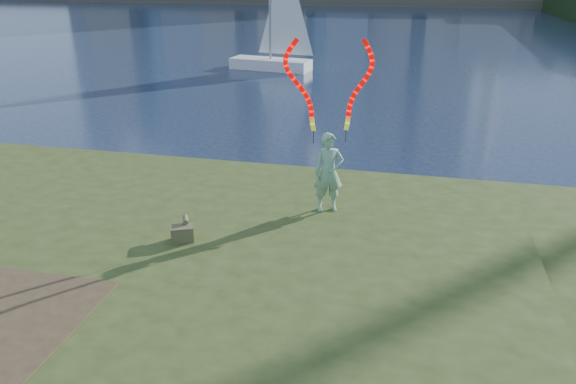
# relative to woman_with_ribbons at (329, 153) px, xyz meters

# --- Properties ---
(ground) EXTENTS (320.00, 320.00, 0.00)m
(ground) POSITION_rel_woman_with_ribbons_xyz_m (-2.55, -2.38, -2.19)
(ground) COLOR #18243D
(ground) RESTS_ON ground
(grassy_knoll) EXTENTS (20.00, 18.00, 0.80)m
(grassy_knoll) POSITION_rel_woman_with_ribbons_xyz_m (-2.55, -4.68, -1.85)
(grassy_knoll) COLOR #354318
(grassy_knoll) RESTS_ON ground
(woman_with_ribbons) EXTENTS (2.03, 0.80, 4.20)m
(woman_with_ribbons) POSITION_rel_woman_with_ribbons_xyz_m (0.00, 0.00, 0.00)
(woman_with_ribbons) COLOR #1D6939
(woman_with_ribbons) RESTS_ON grassy_knoll
(canvas_bag) EXTENTS (0.55, 0.62, 0.44)m
(canvas_bag) POSITION_rel_woman_with_ribbons_xyz_m (-2.69, -2.25, -1.21)
(canvas_bag) COLOR brown
(canvas_bag) RESTS_ON grassy_knoll
(sailboat) EXTENTS (5.26, 2.29, 7.89)m
(sailboat) POSITION_rel_woman_with_ribbons_xyz_m (-6.72, 21.59, -0.83)
(sailboat) COLOR white
(sailboat) RESTS_ON ground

